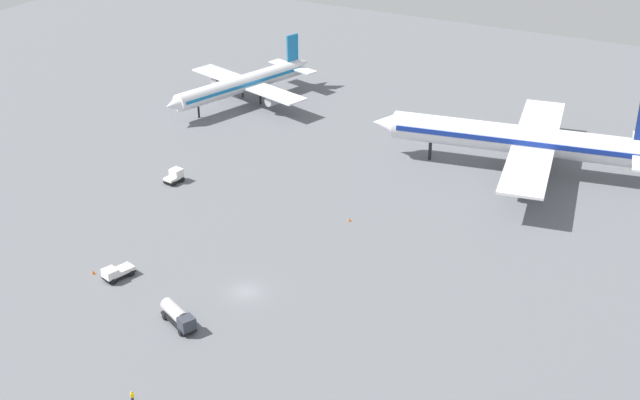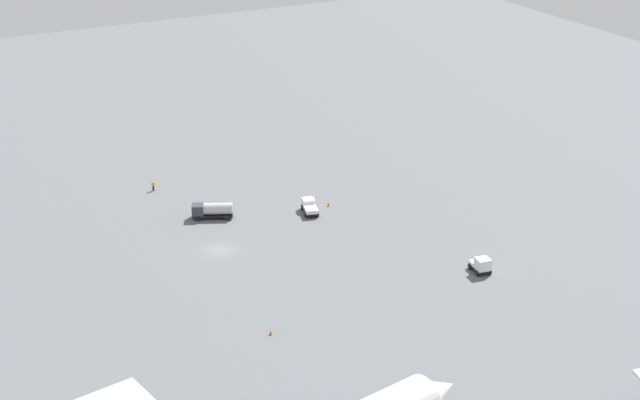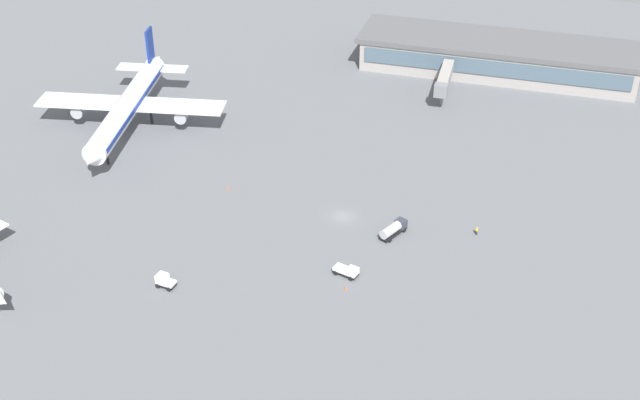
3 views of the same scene
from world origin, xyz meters
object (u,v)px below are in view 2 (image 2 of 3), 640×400
safety_cone_near_gate (271,333)px  fuel_truck (213,210)px  ground_crew_worker (153,186)px  baggage_tug (481,265)px  safety_cone_mid_apron (328,204)px  pushback_tractor (310,207)px

safety_cone_near_gate → fuel_truck: bearing=169.3°
fuel_truck → ground_crew_worker: bearing=-47.5°
fuel_truck → baggage_tug: bearing=152.6°
baggage_tug → safety_cone_near_gate: bearing=-79.2°
safety_cone_mid_apron → baggage_tug: bearing=14.9°
baggage_tug → safety_cone_mid_apron: 31.00m
safety_cone_near_gate → safety_cone_mid_apron: (-31.35, 24.91, 0.00)m
safety_cone_mid_apron → pushback_tractor: bearing=-79.4°
pushback_tractor → ground_crew_worker: pushback_tractor is taller
fuel_truck → safety_cone_near_gate: (35.71, -6.77, -1.09)m
baggage_tug → ground_crew_worker: 58.01m
pushback_tractor → baggage_tug: (29.25, 11.71, 0.19)m
fuel_truck → pushback_tractor: bearing=-174.0°
pushback_tractor → safety_cone_mid_apron: bearing=-63.4°
ground_crew_worker → safety_cone_mid_apron: (19.28, 22.73, -0.55)m
pushback_tractor → fuel_truck: (-5.07, -14.37, 0.42)m
baggage_tug → ground_crew_worker: size_ratio=2.06×
baggage_tug → fuel_truck: size_ratio=0.53×
ground_crew_worker → safety_cone_near_gate: (50.63, -2.17, -0.55)m
safety_cone_mid_apron → ground_crew_worker: bearing=-130.3°
baggage_tug → safety_cone_near_gate: (1.40, -32.85, -0.86)m
ground_crew_worker → safety_cone_mid_apron: size_ratio=2.78×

